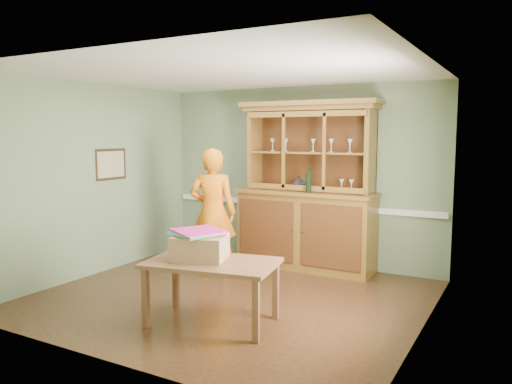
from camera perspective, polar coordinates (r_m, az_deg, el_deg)
The scene contains 14 objects.
floor at distance 6.25m, azimuth -2.91°, elevation -11.91°, with size 4.50×4.50×0.00m, color #4D2E18.
ceiling at distance 5.97m, azimuth -3.07°, elevation 13.47°, with size 4.50×4.50×0.00m, color white.
wall_back at distance 7.72m, azimuth 4.91°, elevation 1.86°, with size 4.50×4.50×0.00m, color gray.
wall_left at distance 7.40m, azimuth -17.93°, elevation 1.36°, with size 4.00×4.00×0.00m, color gray.
wall_right at distance 5.14m, azimuth 18.78°, elevation -0.83°, with size 4.00×4.00×0.00m, color gray.
wall_front at distance 4.41m, azimuth -16.91°, elevation -1.95°, with size 4.50×4.50×0.00m, color gray.
chair_rail at distance 7.75m, azimuth 4.80°, elevation -1.47°, with size 4.41×0.05×0.08m, color white.
framed_map at distance 7.58m, azimuth -16.22°, elevation 3.05°, with size 0.03×0.60×0.46m.
window_panel at distance 4.84m, azimuth 17.96°, elevation 0.54°, with size 0.03×0.96×1.36m.
china_hutch at distance 7.42m, azimuth 5.84°, elevation -2.15°, with size 2.10×0.69×2.46m.
dining_table at distance 5.29m, azimuth -5.07°, elevation -8.68°, with size 1.47×1.03×0.67m.
cardboard_box at distance 5.33m, azimuth -6.42°, elevation -6.30°, with size 0.54×0.43×0.25m, color tan.
kite_stack at distance 5.35m, azimuth -6.69°, elevation -4.58°, with size 0.62×0.62×0.05m.
person at distance 7.01m, azimuth -4.96°, elevation -2.33°, with size 0.66×0.43×1.80m, color orange.
Camera 1 is at (3.15, -5.02, 1.98)m, focal length 35.00 mm.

